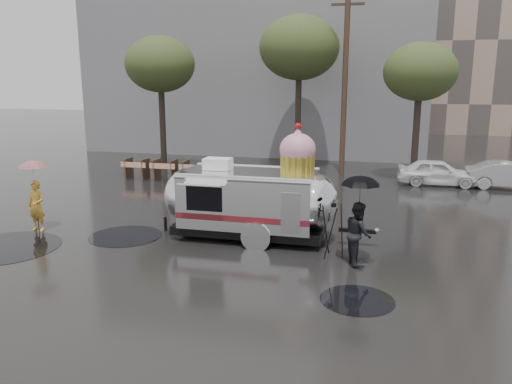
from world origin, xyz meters
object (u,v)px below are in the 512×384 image
(airstream_trailer, at_px, (252,198))
(tripod, at_px, (333,225))
(person_right, at_px, (358,233))
(person_left, at_px, (37,206))

(airstream_trailer, xyz_separation_m, tripod, (2.54, -1.13, -0.36))
(tripod, bearing_deg, airstream_trailer, 133.42)
(airstream_trailer, distance_m, person_right, 3.58)
(tripod, bearing_deg, person_right, -49.13)
(airstream_trailer, xyz_separation_m, person_right, (3.24, -1.48, -0.43))
(person_left, bearing_deg, person_right, -0.35)
(airstream_trailer, height_order, tripod, airstream_trailer)
(person_right, bearing_deg, tripod, 43.97)
(airstream_trailer, relative_size, person_right, 4.00)
(person_right, distance_m, tripod, 0.78)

